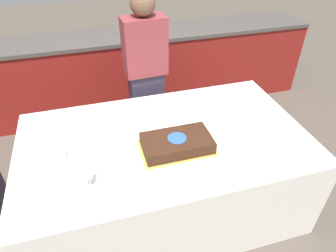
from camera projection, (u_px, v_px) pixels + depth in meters
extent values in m
plane|color=brown|center=(165.00, 203.00, 2.60)|extent=(14.00, 14.00, 0.00)
cube|color=maroon|center=(128.00, 73.00, 3.62)|extent=(4.40, 0.55, 0.88)
cube|color=#4C4742|center=(124.00, 36.00, 3.34)|extent=(4.40, 0.58, 0.04)
cube|color=white|center=(165.00, 174.00, 2.38)|extent=(2.07, 1.19, 0.74)
cube|color=gold|center=(177.00, 148.00, 2.07)|extent=(0.51, 0.31, 0.00)
cube|color=#381E11|center=(177.00, 143.00, 2.04)|extent=(0.47, 0.27, 0.08)
cylinder|color=#2D5BB7|center=(177.00, 138.00, 2.01)|extent=(0.13, 0.13, 0.00)
cylinder|color=white|center=(49.00, 158.00, 1.93)|extent=(0.22, 0.22, 0.08)
cylinder|color=white|center=(91.00, 186.00, 1.79)|extent=(0.06, 0.06, 0.00)
cylinder|color=white|center=(90.00, 181.00, 1.76)|extent=(0.01, 0.01, 0.08)
cylinder|color=white|center=(87.00, 170.00, 1.71)|extent=(0.05, 0.05, 0.10)
cylinder|color=white|center=(176.00, 122.00, 2.30)|extent=(0.19, 0.19, 0.00)
cylinder|color=white|center=(260.00, 127.00, 2.25)|extent=(0.19, 0.19, 0.00)
cube|color=#383347|center=(148.00, 111.00, 2.98)|extent=(0.32, 0.18, 0.85)
cube|color=brown|center=(145.00, 46.00, 2.57)|extent=(0.38, 0.22, 0.50)
sphere|color=brown|center=(142.00, 3.00, 2.36)|extent=(0.21, 0.21, 0.21)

